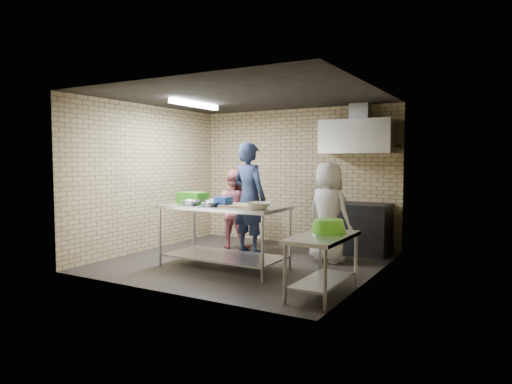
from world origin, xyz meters
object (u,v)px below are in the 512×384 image
(woman_pink, at_px, (234,209))
(green_crate, at_px, (193,197))
(green_basin, at_px, (329,226))
(side_counter, at_px, (322,265))
(woman_white, at_px, (328,212))
(blue_tub, at_px, (223,202))
(bottle_red, at_px, (364,141))
(stove, at_px, (356,228))
(bottle_green, at_px, (386,141))
(prep_table, at_px, (224,237))
(man_navy, at_px, (249,198))

(woman_pink, bearing_deg, green_crate, 82.12)
(green_basin, bearing_deg, woman_pink, 145.59)
(side_counter, xyz_separation_m, woman_white, (-0.63, 1.83, 0.45))
(blue_tub, bearing_deg, woman_pink, 117.15)
(blue_tub, bearing_deg, bottle_red, 60.24)
(stove, distance_m, blue_tub, 2.70)
(bottle_red, relative_size, bottle_green, 1.20)
(prep_table, height_order, woman_pink, woman_pink)
(prep_table, bearing_deg, man_navy, 101.80)
(side_counter, height_order, green_basin, green_basin)
(woman_pink, bearing_deg, bottle_red, -164.98)
(man_navy, bearing_deg, stove, -136.23)
(bottle_green, xyz_separation_m, woman_white, (-0.63, -1.16, -1.19))
(bottle_green, xyz_separation_m, woman_pink, (-2.60, -0.98, -1.27))
(stove, height_order, green_crate, green_crate)
(prep_table, distance_m, woman_white, 1.78)
(man_navy, bearing_deg, woman_white, -164.61)
(prep_table, bearing_deg, bottle_green, 51.89)
(prep_table, relative_size, bottle_green, 13.03)
(woman_white, bearing_deg, green_basin, 128.39)
(side_counter, bearing_deg, stove, 99.29)
(man_navy, bearing_deg, prep_table, 115.64)
(woman_white, bearing_deg, woman_pink, 12.06)
(prep_table, distance_m, man_navy, 1.31)
(man_navy, distance_m, woman_pink, 0.58)
(side_counter, relative_size, bottle_green, 8.00)
(green_basin, bearing_deg, man_navy, 143.75)
(green_crate, distance_m, blue_tub, 0.78)
(prep_table, xyz_separation_m, blue_tub, (0.05, -0.10, 0.56))
(blue_tub, height_order, woman_pink, woman_pink)
(prep_table, bearing_deg, bottle_red, 58.33)
(prep_table, xyz_separation_m, woman_white, (1.25, 1.23, 0.34))
(side_counter, distance_m, blue_tub, 2.01)
(green_basin, bearing_deg, stove, 99.76)
(bottle_red, bearing_deg, side_counter, -82.38)
(green_crate, relative_size, blue_tub, 2.00)
(bottle_green, height_order, woman_pink, bottle_green)
(stove, bearing_deg, green_crate, -136.32)
(bottle_green, bearing_deg, bottle_red, 180.00)
(blue_tub, relative_size, bottle_green, 1.45)
(side_counter, xyz_separation_m, man_navy, (-2.12, 1.79, 0.62))
(bottle_green, bearing_deg, woman_white, -118.34)
(prep_table, distance_m, green_crate, 0.91)
(bottle_red, height_order, bottle_green, bottle_red)
(green_basin, height_order, woman_pink, woman_pink)
(bottle_green, bearing_deg, prep_table, -128.11)
(blue_tub, bearing_deg, side_counter, -15.48)
(green_basin, distance_m, bottle_red, 3.01)
(prep_table, relative_size, woman_pink, 1.31)
(side_counter, bearing_deg, bottle_green, 90.00)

